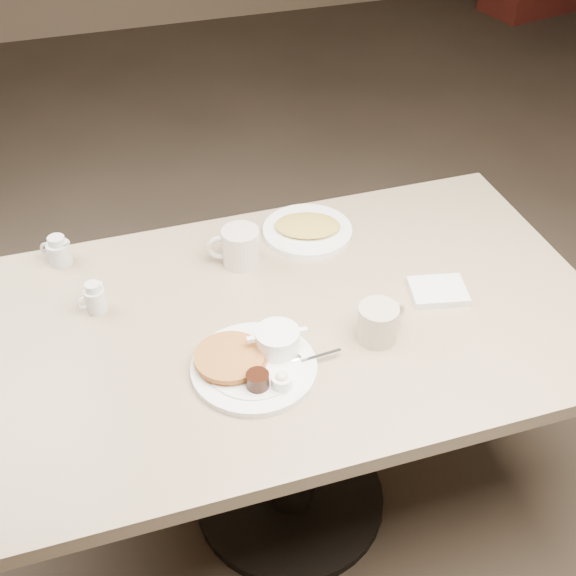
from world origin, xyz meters
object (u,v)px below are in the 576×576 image
object	(u,v)px
main_plate	(255,360)
coffee_mug_far	(239,247)
hash_plate	(307,229)
coffee_mug_near	(379,322)
creamer_right	(58,251)
diner_table	(290,366)
creamer_left	(95,298)

from	to	relation	value
main_plate	coffee_mug_far	size ratio (longest dim) A/B	2.35
main_plate	hash_plate	world-z (taller)	main_plate
main_plate	hash_plate	distance (m)	0.52
coffee_mug_near	creamer_right	world-z (taller)	coffee_mug_near
coffee_mug_near	main_plate	bearing A→B (deg)	-178.52
coffee_mug_near	creamer_right	size ratio (longest dim) A/B	1.76
diner_table	coffee_mug_far	bearing A→B (deg)	104.64
creamer_left	hash_plate	size ratio (longest dim) A/B	0.26
creamer_left	hash_plate	distance (m)	0.60
main_plate	creamer_right	bearing A→B (deg)	126.41
diner_table	coffee_mug_far	world-z (taller)	coffee_mug_far
main_plate	hash_plate	xyz separation A→B (m)	(0.27, 0.45, -0.01)
coffee_mug_far	creamer_left	bearing A→B (deg)	-168.59
coffee_mug_near	coffee_mug_far	size ratio (longest dim) A/B	0.96
coffee_mug_near	hash_plate	world-z (taller)	coffee_mug_near
coffee_mug_far	creamer_left	size ratio (longest dim) A/B	1.84
diner_table	main_plate	xyz separation A→B (m)	(-0.13, -0.14, 0.19)
diner_table	hash_plate	size ratio (longest dim) A/B	4.85
coffee_mug_far	coffee_mug_near	bearing A→B (deg)	-57.84
creamer_left	coffee_mug_near	bearing A→B (deg)	-25.66
diner_table	creamer_right	world-z (taller)	creamer_right
diner_table	creamer_left	bearing A→B (deg)	159.79
main_plate	coffee_mug_near	distance (m)	0.30
main_plate	creamer_left	distance (m)	0.43
main_plate	hash_plate	bearing A→B (deg)	58.61
diner_table	main_plate	distance (m)	0.27
diner_table	creamer_right	bearing A→B (deg)	143.22
coffee_mug_near	coffee_mug_far	world-z (taller)	coffee_mug_far
coffee_mug_near	creamer_left	xyz separation A→B (m)	(-0.61, 0.29, -0.01)
coffee_mug_near	coffee_mug_far	bearing A→B (deg)	122.16
coffee_mug_far	hash_plate	bearing A→B (deg)	18.97
coffee_mug_near	creamer_left	world-z (taller)	coffee_mug_near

